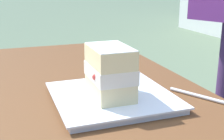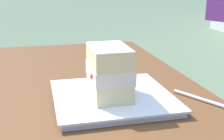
# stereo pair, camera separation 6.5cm
# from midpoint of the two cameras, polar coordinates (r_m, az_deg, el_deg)

# --- Properties ---
(dessert_plate) EXTENTS (0.25, 0.25, 0.02)m
(dessert_plate) POSITION_cam_midpoint_polar(r_m,az_deg,el_deg) (0.67, -2.79, -5.09)
(dessert_plate) COLOR white
(dessert_plate) RESTS_ON patio_table
(cake_slice) EXTENTS (0.12, 0.08, 0.11)m
(cake_slice) POSITION_cam_midpoint_polar(r_m,az_deg,el_deg) (0.63, -3.31, -0.41)
(cake_slice) COLOR beige
(cake_slice) RESTS_ON dessert_plate
(dessert_fork) EXTENTS (0.16, 0.09, 0.01)m
(dessert_fork) POSITION_cam_midpoint_polar(r_m,az_deg,el_deg) (0.69, 15.11, -5.24)
(dessert_fork) COLOR silver
(dessert_fork) RESTS_ON patio_table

